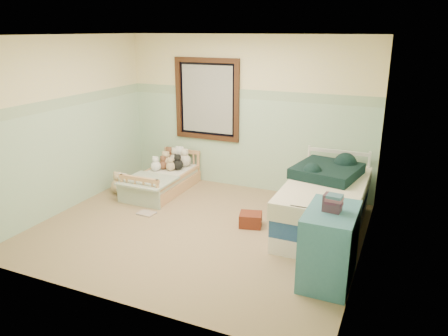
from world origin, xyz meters
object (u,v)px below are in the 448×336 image
at_px(floor_book, 147,213).
at_px(toddler_bed_frame, 163,185).
at_px(plush_floor_cream, 124,187).
at_px(plush_floor_tan, 119,186).
at_px(red_pillow, 251,220).
at_px(dresser, 329,246).
at_px(twin_bed_frame, 323,222).

bearing_deg(floor_book, toddler_bed_frame, 110.87).
xyz_separation_m(plush_floor_cream, plush_floor_tan, (-0.12, 0.03, -0.00)).
bearing_deg(red_pillow, plush_floor_tan, 172.84).
xyz_separation_m(toddler_bed_frame, plush_floor_tan, (-0.61, -0.39, 0.03)).
xyz_separation_m(plush_floor_tan, red_pillow, (2.41, -0.30, -0.03)).
xyz_separation_m(toddler_bed_frame, plush_floor_cream, (-0.49, -0.42, 0.03)).
bearing_deg(plush_floor_cream, floor_book, -33.77).
xyz_separation_m(plush_floor_cream, floor_book, (0.77, -0.51, -0.11)).
bearing_deg(dresser, toddler_bed_frame, 151.96).
distance_m(twin_bed_frame, floor_book, 2.51).
bearing_deg(plush_floor_cream, twin_bed_frame, 0.34).
height_order(toddler_bed_frame, plush_floor_cream, plush_floor_cream).
distance_m(toddler_bed_frame, floor_book, 0.97).
height_order(plush_floor_cream, red_pillow, plush_floor_cream).
height_order(toddler_bed_frame, dresser, dresser).
bearing_deg(toddler_bed_frame, dresser, -28.04).
height_order(plush_floor_cream, plush_floor_tan, plush_floor_cream).
bearing_deg(twin_bed_frame, floor_book, -167.73).
bearing_deg(plush_floor_tan, plush_floor_cream, -13.01).
xyz_separation_m(plush_floor_cream, dresser, (3.51, -1.19, 0.28)).
distance_m(toddler_bed_frame, plush_floor_cream, 0.64).
relative_size(dresser, red_pillow, 2.73).
bearing_deg(floor_book, plush_floor_cream, 150.32).
bearing_deg(plush_floor_tan, toddler_bed_frame, 32.65).
xyz_separation_m(plush_floor_tan, dresser, (3.62, -1.22, 0.28)).
distance_m(dresser, floor_book, 2.85).
height_order(plush_floor_tan, floor_book, plush_floor_tan).
relative_size(plush_floor_tan, floor_book, 1.02).
relative_size(dresser, floor_book, 3.32).
relative_size(twin_bed_frame, floor_book, 7.68).
height_order(twin_bed_frame, red_pillow, twin_bed_frame).
height_order(toddler_bed_frame, plush_floor_tan, plush_floor_tan).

